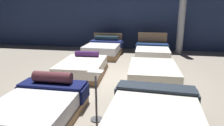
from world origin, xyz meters
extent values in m
cube|color=gray|center=(0.00, 0.00, -0.01)|extent=(18.00, 18.00, 0.02)
cube|color=navy|center=(0.00, 5.05, 1.75)|extent=(18.00, 0.06, 3.50)
cube|color=#906C4C|center=(-1.13, -2.56, 0.08)|extent=(1.49, 1.95, 0.15)
cube|color=silver|center=(-1.13, -2.56, 0.31)|extent=(1.43, 1.89, 0.31)
cube|color=#101646|center=(-1.13, -1.88, 0.49)|extent=(1.46, 0.54, 0.06)
cube|color=#101646|center=(-1.87, -1.89, 0.31)|extent=(0.07, 0.53, 0.29)
cube|color=#101646|center=(-0.39, -1.88, 0.31)|extent=(0.07, 0.53, 0.29)
cylinder|color=brown|center=(-1.13, -1.87, 0.65)|extent=(0.88, 0.25, 0.24)
cube|color=silver|center=(1.10, -2.53, 0.32)|extent=(1.65, 2.04, 0.34)
cube|color=#272F3A|center=(1.13, -1.77, 0.52)|extent=(1.62, 0.52, 0.07)
cube|color=#272F3A|center=(0.32, -1.73, 0.39)|extent=(0.09, 0.44, 0.20)
cube|color=#272F3A|center=(1.94, -1.81, 0.39)|extent=(0.09, 0.44, 0.20)
cube|color=brown|center=(-1.18, 0.26, 0.07)|extent=(1.54, 2.09, 0.14)
cube|color=silver|center=(-1.18, 0.26, 0.30)|extent=(1.48, 2.03, 0.32)
cylinder|color=#431F57|center=(-1.21, 0.93, 0.56)|extent=(0.85, 0.25, 0.20)
cube|color=#966F4C|center=(1.12, 0.29, 0.06)|extent=(1.57, 2.12, 0.12)
cube|color=silver|center=(1.12, 0.29, 0.28)|extent=(1.51, 2.06, 0.31)
cube|color=#926C47|center=(-1.13, 3.11, 0.11)|extent=(1.58, 2.09, 0.21)
cube|color=silver|center=(-1.13, 3.11, 0.38)|extent=(1.52, 2.03, 0.33)
cube|color=#926C47|center=(-1.11, 4.15, 0.47)|extent=(1.47, 0.06, 0.93)
cube|color=navy|center=(-1.12, 3.82, 0.58)|extent=(1.54, 0.62, 0.07)
cube|color=navy|center=(-1.90, 3.83, 0.43)|extent=(0.07, 0.60, 0.23)
cube|color=navy|center=(-0.34, 3.81, 0.43)|extent=(0.07, 0.60, 0.23)
cylinder|color=#1F343E|center=(-1.12, 3.87, 0.74)|extent=(1.19, 0.22, 0.21)
cube|color=#976F4A|center=(1.12, 3.04, 0.09)|extent=(1.48, 2.08, 0.18)
cube|color=white|center=(1.12, 3.04, 0.32)|extent=(1.42, 2.02, 0.30)
cube|color=#976F4A|center=(1.11, 4.07, 0.50)|extent=(1.37, 0.05, 1.01)
cube|color=#13274F|center=(1.11, 3.73, 0.51)|extent=(1.45, 0.63, 0.07)
cube|color=#13274F|center=(0.38, 3.72, 0.32)|extent=(0.08, 0.62, 0.30)
cube|color=#13274F|center=(1.85, 3.74, 0.32)|extent=(0.08, 0.62, 0.30)
cylinder|color=#3F3F44|center=(0.00, -2.37, 0.01)|extent=(0.24, 0.24, 0.02)
cylinder|color=#3F3F44|center=(0.00, -2.37, 0.45)|extent=(0.04, 0.04, 0.91)
cube|color=white|center=(0.00, -2.37, 1.01)|extent=(0.28, 0.20, 0.01)
cylinder|color=silver|center=(2.43, 4.37, 1.75)|extent=(0.32, 0.32, 3.50)
camera|label=1|loc=(0.93, -5.75, 2.11)|focal=31.91mm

